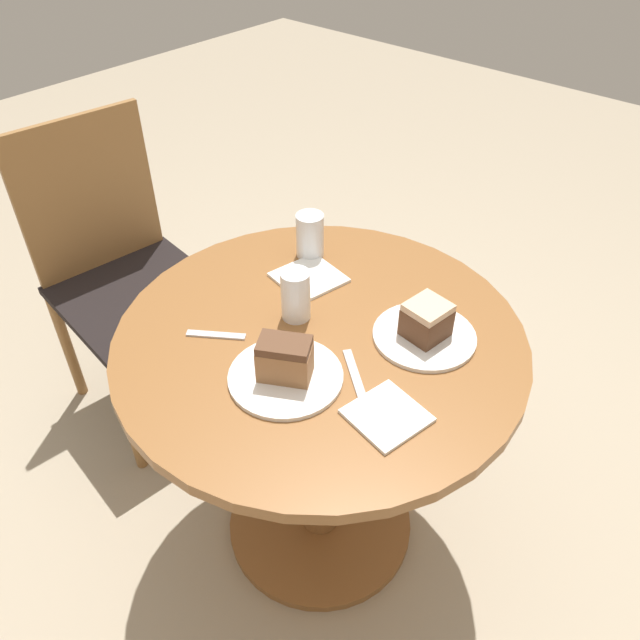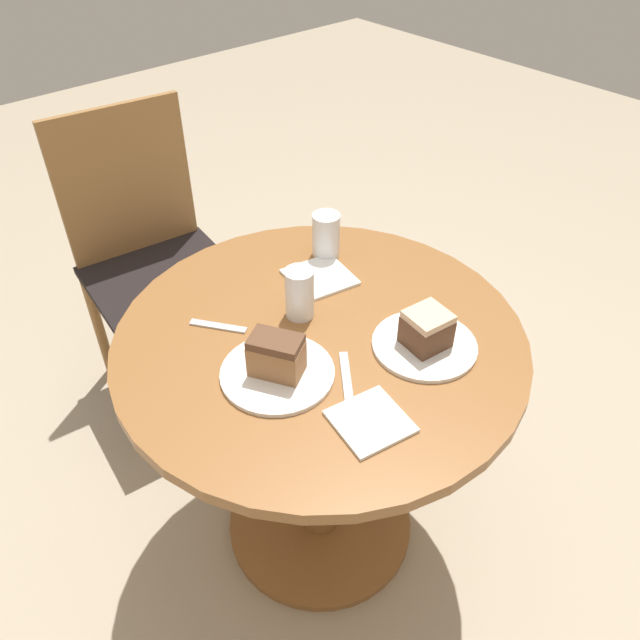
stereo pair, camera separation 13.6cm
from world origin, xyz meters
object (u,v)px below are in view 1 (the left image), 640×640
(plate_far, at_px, (424,336))
(cake_slice_near, at_px, (285,359))
(cake_slice_far, at_px, (427,320))
(glass_water, at_px, (310,237))
(glass_lemonade, at_px, (296,298))
(plate_near, at_px, (286,377))
(chair, at_px, (124,272))

(plate_far, relative_size, cake_slice_near, 1.82)
(cake_slice_far, height_order, glass_water, glass_water)
(glass_lemonade, bearing_deg, plate_near, -143.23)
(plate_near, height_order, cake_slice_far, cake_slice_far)
(plate_far, distance_m, glass_water, 0.42)
(cake_slice_near, height_order, glass_lemonade, glass_lemonade)
(plate_far, xyz_separation_m, glass_water, (0.08, 0.41, 0.05))
(plate_near, bearing_deg, chair, 78.97)
(chair, distance_m, glass_water, 0.72)
(chair, distance_m, cake_slice_far, 1.08)
(glass_water, bearing_deg, cake_slice_near, -144.35)
(cake_slice_near, height_order, cake_slice_far, cake_slice_near)
(plate_near, distance_m, glass_water, 0.46)
(glass_water, bearing_deg, glass_lemonade, -145.24)
(cake_slice_near, distance_m, cake_slice_far, 0.33)
(plate_far, xyz_separation_m, cake_slice_near, (-0.29, 0.14, 0.05))
(chair, relative_size, glass_lemonade, 8.00)
(plate_near, xyz_separation_m, cake_slice_far, (0.29, -0.14, 0.05))
(plate_far, xyz_separation_m, cake_slice_far, (0.00, 0.00, 0.05))
(cake_slice_near, xyz_separation_m, cake_slice_far, (0.29, -0.14, -0.00))
(chair, xyz_separation_m, plate_far, (0.12, -1.03, 0.25))
(plate_far, relative_size, glass_water, 1.95)
(plate_near, relative_size, glass_lemonade, 1.95)
(chair, relative_size, plate_near, 4.10)
(chair, xyz_separation_m, cake_slice_near, (-0.17, -0.89, 0.30))
(cake_slice_near, height_order, glass_water, glass_water)
(chair, distance_m, cake_slice_near, 0.96)
(plate_far, height_order, glass_water, glass_water)
(plate_near, relative_size, cake_slice_near, 1.89)
(cake_slice_near, distance_m, glass_lemonade, 0.20)
(plate_near, bearing_deg, glass_water, 35.65)
(plate_far, bearing_deg, chair, 96.58)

